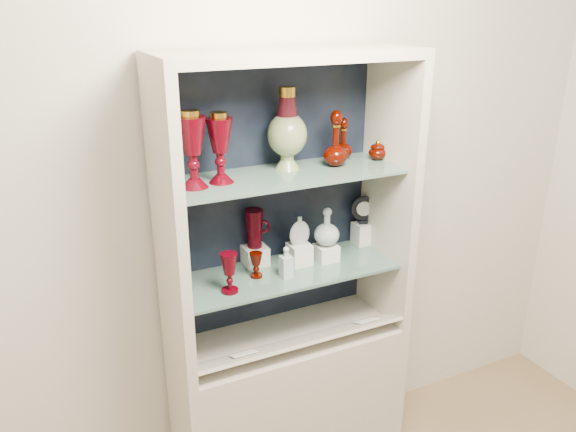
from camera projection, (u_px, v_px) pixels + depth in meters
name	position (u px, v px, depth m)	size (l,w,h in m)	color
wall_back	(266.00, 177.00, 2.38)	(3.50, 0.02, 2.80)	silver
cabinet_base	(288.00, 405.00, 2.56)	(1.00, 0.40, 0.75)	beige
cabinet_back_panel	(269.00, 196.00, 2.38)	(0.98, 0.02, 1.15)	black
cabinet_side_left	(169.00, 230.00, 2.03)	(0.04, 0.40, 1.15)	beige
cabinet_side_right	(388.00, 194.00, 2.42)	(0.04, 0.40, 1.15)	beige
cabinet_top_cap	(288.00, 55.00, 2.01)	(1.00, 0.40, 0.04)	beige
shelf_lower	(286.00, 272.00, 2.34)	(0.92, 0.34, 0.01)	slate
shelf_upper	(286.00, 175.00, 2.19)	(0.92, 0.34, 0.01)	slate
label_ledge	(299.00, 342.00, 2.32)	(0.92, 0.18, 0.01)	beige
label_card_0	(244.00, 354.00, 2.22)	(0.10, 0.07, 0.00)	white
label_card_1	(366.00, 321.00, 2.45)	(0.10, 0.07, 0.00)	white
pedestal_lamp_left	(193.00, 150.00, 1.98)	(0.11, 0.11, 0.28)	#4F000A
pedestal_lamp_right	(220.00, 148.00, 2.04)	(0.10, 0.10, 0.26)	#4F000A
enamel_urn	(287.00, 129.00, 2.20)	(0.16, 0.16, 0.33)	#124816
ruby_decanter_a	(336.00, 135.00, 2.25)	(0.10, 0.10, 0.26)	#430800
ruby_decanter_b	(343.00, 137.00, 2.37)	(0.08, 0.08, 0.19)	#430800
lidded_bowl	(378.00, 150.00, 2.37)	(0.08, 0.08, 0.09)	#430800
cobalt_goblet	(180.00, 268.00, 2.14)	(0.08, 0.08, 0.20)	#050D3E
ruby_goblet_tall	(229.00, 273.00, 2.14)	(0.07, 0.07, 0.16)	#4F000A
ruby_goblet_small	(256.00, 265.00, 2.27)	(0.05, 0.05, 0.11)	#430800
riser_ruby_pitcher	(255.00, 255.00, 2.38)	(0.10, 0.10, 0.08)	silver
ruby_pitcher	(254.00, 229.00, 2.34)	(0.12, 0.08, 0.16)	#4F000A
clear_square_bottle	(286.00, 262.00, 2.26)	(0.05, 0.05, 0.13)	#A3B7BD
riser_flat_flask	(299.00, 254.00, 2.39)	(0.09, 0.09, 0.09)	silver
flat_flask	(300.00, 230.00, 2.35)	(0.09, 0.04, 0.13)	#A7B0B8
riser_clear_round_decanter	(326.00, 253.00, 2.42)	(0.09, 0.09, 0.07)	silver
clear_round_decanter	(327.00, 227.00, 2.38)	(0.11, 0.11, 0.16)	#A3B7BD
riser_cameo_medallion	(362.00, 233.00, 2.59)	(0.08, 0.08, 0.10)	silver
cameo_medallion	(363.00, 210.00, 2.54)	(0.11, 0.04, 0.13)	black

